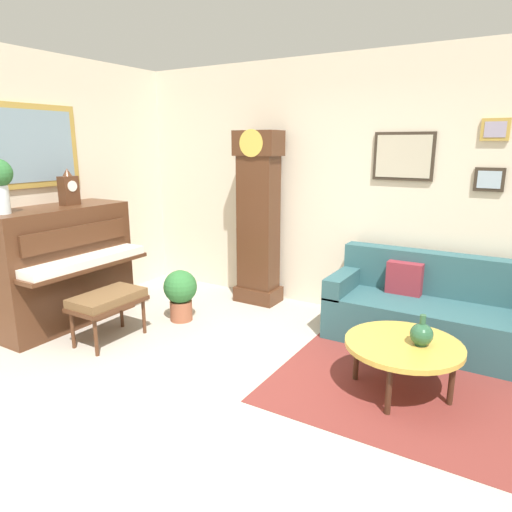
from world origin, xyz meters
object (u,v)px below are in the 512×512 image
(coffee_table, at_px, (403,346))
(green_jug, at_px, (422,334))
(piano, at_px, (61,266))
(grandfather_clock, at_px, (258,223))
(mantel_clock, at_px, (69,189))
(piano_bench, at_px, (108,301))
(potted_plant, at_px, (180,292))
(couch, at_px, (432,312))

(coffee_table, xyz_separation_m, green_jug, (0.12, 0.02, 0.12))
(piano, bearing_deg, grandfather_clock, 49.44)
(piano, height_order, mantel_clock, mantel_clock)
(piano_bench, bearing_deg, piano, 174.10)
(piano, height_order, grandfather_clock, grandfather_clock)
(grandfather_clock, xyz_separation_m, mantel_clock, (-1.42, -1.48, 0.46))
(piano, relative_size, piano_bench, 2.06)
(piano, relative_size, green_jug, 6.00)
(piano_bench, height_order, potted_plant, potted_plant)
(piano_bench, bearing_deg, potted_plant, 71.79)
(coffee_table, distance_m, potted_plant, 2.44)
(piano, bearing_deg, green_jug, 7.08)
(coffee_table, bearing_deg, green_jug, 10.74)
(grandfather_clock, bearing_deg, mantel_clock, -133.80)
(mantel_clock, bearing_deg, piano_bench, -18.78)
(mantel_clock, bearing_deg, coffee_table, 3.97)
(grandfather_clock, bearing_deg, green_jug, -29.61)
(piano, relative_size, grandfather_clock, 0.71)
(coffee_table, relative_size, potted_plant, 1.57)
(grandfather_clock, distance_m, potted_plant, 1.23)
(coffee_table, relative_size, green_jug, 3.67)
(piano_bench, relative_size, grandfather_clock, 0.34)
(couch, distance_m, green_jug, 1.06)
(coffee_table, relative_size, mantel_clock, 2.32)
(couch, bearing_deg, potted_plant, -161.88)
(grandfather_clock, bearing_deg, coffee_table, -31.48)
(piano_bench, distance_m, green_jug, 2.84)
(grandfather_clock, height_order, mantel_clock, grandfather_clock)
(coffee_table, xyz_separation_m, mantel_clock, (-3.44, -0.24, 1.04))
(mantel_clock, distance_m, green_jug, 3.69)
(piano, distance_m, coffee_table, 3.48)
(piano_bench, distance_m, grandfather_clock, 1.94)
(couch, distance_m, mantel_clock, 3.85)
(grandfather_clock, relative_size, couch, 1.07)
(grandfather_clock, distance_m, mantel_clock, 2.10)
(piano_bench, bearing_deg, couch, 30.20)
(couch, relative_size, mantel_clock, 5.00)
(couch, bearing_deg, piano, -156.76)
(grandfather_clock, height_order, couch, grandfather_clock)
(piano, relative_size, mantel_clock, 3.79)
(piano_bench, distance_m, potted_plant, 0.81)
(piano_bench, bearing_deg, green_jug, 10.59)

